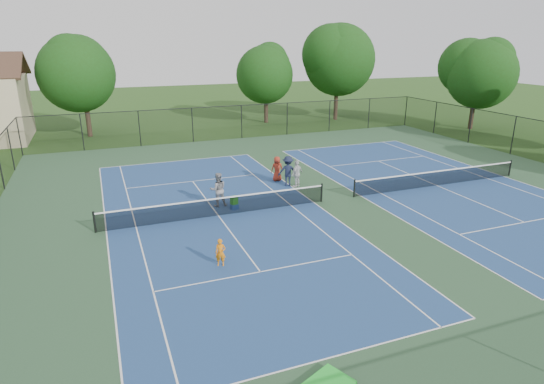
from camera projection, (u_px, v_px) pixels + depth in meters
name	position (u px, v px, depth m)	size (l,w,h in m)	color
ground	(338.00, 199.00, 25.86)	(140.00, 140.00, 0.00)	#234716
court_pad	(338.00, 199.00, 25.85)	(36.00, 36.00, 0.01)	#2B4D30
tennis_court_left	(218.00, 214.00, 23.42)	(12.00, 23.83, 1.07)	navy
tennis_court_right	(437.00, 184.00, 28.23)	(12.00, 23.83, 1.07)	navy
perimeter_fence	(339.00, 172.00, 25.34)	(36.08, 36.08, 3.02)	black
tree_back_a	(82.00, 70.00, 40.65)	(6.80, 6.80, 9.15)	#2D2116
tree_back_c	(266.00, 71.00, 47.89)	(6.00, 6.00, 8.40)	#2D2116
tree_back_d	(338.00, 57.00, 49.32)	(7.80, 7.80, 10.37)	#2D2116
tree_side_e	(478.00, 70.00, 44.25)	(6.60, 6.60, 8.87)	#2D2116
child_player	(220.00, 253.00, 18.14)	(0.42, 0.28, 1.15)	orange
instructor	(218.00, 190.00, 24.55)	(0.92, 0.71, 1.89)	gray
bystander_a	(297.00, 174.00, 27.79)	(0.99, 0.41, 1.68)	silver
bystander_b	(288.00, 171.00, 27.95)	(1.22, 0.70, 1.90)	#181F36
bystander_c	(277.00, 169.00, 29.00)	(0.78, 0.51, 1.60)	maroon
ball_crate	(234.00, 207.00, 24.32)	(0.40, 0.29, 0.29)	#16449A
ball_hopper	(234.00, 200.00, 24.20)	(0.34, 0.28, 0.44)	green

